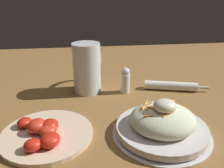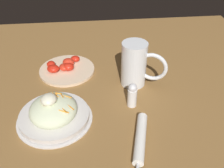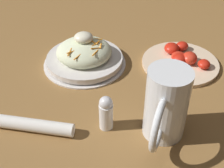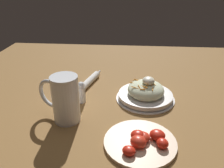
{
  "view_description": "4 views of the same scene",
  "coord_description": "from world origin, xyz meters",
  "px_view_note": "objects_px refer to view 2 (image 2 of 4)",
  "views": [
    {
      "loc": [
        0.16,
        0.56,
        0.31
      ],
      "look_at": [
        0.08,
        -0.01,
        0.07
      ],
      "focal_mm": 37.36,
      "sensor_mm": 36.0,
      "label": 1
    },
    {
      "loc": [
        -0.57,
        0.03,
        0.54
      ],
      "look_at": [
        0.04,
        -0.04,
        0.08
      ],
      "focal_mm": 40.78,
      "sensor_mm": 36.0,
      "label": 2
    },
    {
      "loc": [
        0.0,
        -0.57,
        0.49
      ],
      "look_at": [
        0.05,
        -0.04,
        0.07
      ],
      "focal_mm": 50.14,
      "sensor_mm": 36.0,
      "label": 3
    },
    {
      "loc": [
        0.76,
        0.07,
        0.44
      ],
      "look_at": [
        0.03,
        0.01,
        0.08
      ],
      "focal_mm": 36.62,
      "sensor_mm": 36.0,
      "label": 4
    }
  ],
  "objects_px": {
    "salad_plate": "(54,113)",
    "salt_shaker": "(132,95)",
    "tomato_plate": "(66,68)",
    "beer_mug": "(135,66)",
    "napkin_roll": "(140,138)"
  },
  "relations": [
    {
      "from": "salad_plate",
      "to": "salt_shaker",
      "type": "distance_m",
      "value": 0.24
    },
    {
      "from": "salad_plate",
      "to": "salt_shaker",
      "type": "height_order",
      "value": "salad_plate"
    },
    {
      "from": "beer_mug",
      "to": "tomato_plate",
      "type": "xyz_separation_m",
      "value": [
        0.1,
        0.24,
        -0.06
      ]
    },
    {
      "from": "salad_plate",
      "to": "tomato_plate",
      "type": "distance_m",
      "value": 0.26
    },
    {
      "from": "salt_shaker",
      "to": "salad_plate",
      "type": "bearing_deg",
      "value": 99.8
    },
    {
      "from": "tomato_plate",
      "to": "salt_shaker",
      "type": "distance_m",
      "value": 0.31
    },
    {
      "from": "tomato_plate",
      "to": "salt_shaker",
      "type": "relative_size",
      "value": 2.5
    },
    {
      "from": "salad_plate",
      "to": "salt_shaker",
      "type": "bearing_deg",
      "value": -80.2
    },
    {
      "from": "salt_shaker",
      "to": "napkin_roll",
      "type": "bearing_deg",
      "value": 179.08
    },
    {
      "from": "beer_mug",
      "to": "napkin_roll",
      "type": "distance_m",
      "value": 0.27
    },
    {
      "from": "tomato_plate",
      "to": "napkin_roll",
      "type": "bearing_deg",
      "value": -150.16
    },
    {
      "from": "beer_mug",
      "to": "tomato_plate",
      "type": "bearing_deg",
      "value": 66.88
    },
    {
      "from": "napkin_roll",
      "to": "tomato_plate",
      "type": "distance_m",
      "value": 0.43
    },
    {
      "from": "tomato_plate",
      "to": "salad_plate",
      "type": "bearing_deg",
      "value": 175.06
    },
    {
      "from": "beer_mug",
      "to": "napkin_roll",
      "type": "bearing_deg",
      "value": 173.56
    }
  ]
}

